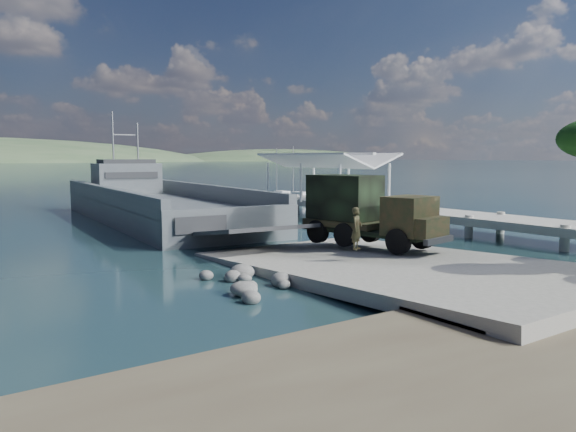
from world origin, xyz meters
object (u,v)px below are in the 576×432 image
at_px(pier, 334,197).
at_px(sailboat_far, 277,197).
at_px(military_truck, 365,211).
at_px(sailboat_near, 294,198).
at_px(landing_craft, 159,211).
at_px(soldier, 357,237).

xyz_separation_m(pier, sailboat_far, (5.89, 17.36, -1.28)).
xyz_separation_m(pier, military_truck, (-10.95, -15.62, 0.64)).
bearing_deg(pier, sailboat_near, 67.07).
xyz_separation_m(military_truck, sailboat_near, (16.95, 29.80, -1.90)).
bearing_deg(military_truck, sailboat_near, 49.84).
bearing_deg(pier, sailboat_far, 71.26).
bearing_deg(military_truck, landing_craft, 87.10).
distance_m(soldier, sailboat_far, 40.58).
bearing_deg(soldier, pier, 26.03).
height_order(landing_craft, soldier, landing_craft).
bearing_deg(sailboat_near, soldier, -141.88).
xyz_separation_m(soldier, sailboat_far, (19.65, 35.49, -1.10)).
distance_m(landing_craft, soldier, 22.72).
xyz_separation_m(landing_craft, sailboat_near, (19.66, 9.60, -0.46)).
relative_size(soldier, sailboat_near, 0.29).
height_order(landing_craft, sailboat_far, landing_craft).
bearing_deg(sailboat_far, pier, -117.18).
distance_m(soldier, sailboat_near, 37.89).
height_order(sailboat_near, sailboat_far, sailboat_near).
xyz_separation_m(pier, sailboat_near, (6.00, 14.19, -1.27)).
relative_size(landing_craft, sailboat_near, 5.26).
xyz_separation_m(soldier, sailboat_near, (19.76, 32.32, -1.09)).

